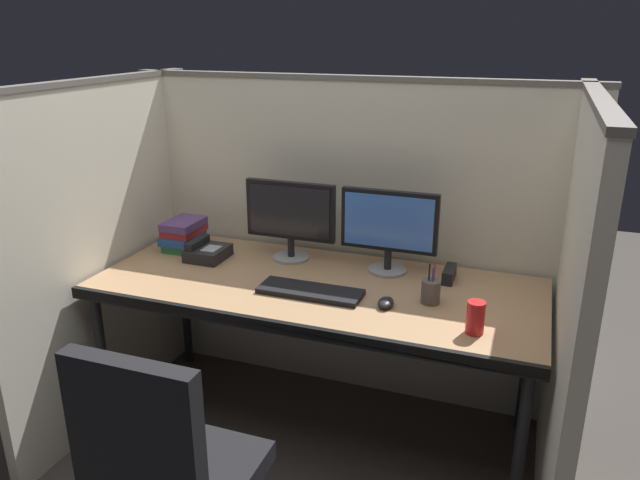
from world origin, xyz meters
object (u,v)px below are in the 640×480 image
Objects in this scene: monitor_left at (290,215)px; desk_phone at (207,252)px; desk at (315,295)px; red_stapler at (449,274)px; monitor_right at (389,226)px; book_stack at (184,234)px; pen_cup at (431,291)px; soda_can at (475,318)px; keyboard_main at (310,291)px; computer_mouse at (386,302)px.

desk_phone is (-0.38, -0.13, -0.18)m from monitor_left.
red_stapler is at bearing 24.81° from desk.
red_stapler is 1.12m from desk_phone.
desk_phone is at bearing -173.36° from red_stapler.
monitor_right is 1.92× the size of book_stack.
book_stack is (-1.26, 0.22, 0.02)m from pen_cup.
book_stack is 1.51m from soda_can.
monitor_right is 2.26× the size of desk_phone.
monitor_left is 1.02m from soda_can.
keyboard_main is (-0.24, -0.34, -0.20)m from monitor_right.
pen_cup is at bearing -9.75° from book_stack.
red_stapler is (0.53, 0.24, 0.08)m from desk.
pen_cup is (0.24, -0.26, -0.17)m from monitor_right.
red_stapler is (0.51, 0.34, 0.02)m from keyboard_main.
desk is 4.42× the size of monitor_right.
computer_mouse is at bearing -118.51° from red_stapler.
monitor_right is 2.53× the size of pen_cup.
pen_cup is (0.16, 0.09, 0.03)m from computer_mouse.
computer_mouse is 0.64× the size of red_stapler.
keyboard_main is at bearing -19.36° from desk_phone.
desk is 19.79× the size of computer_mouse.
book_stack is at bearing 153.55° from desk_phone.
monitor_left is at bearing 147.24° from computer_mouse.
keyboard_main is 0.68m from soda_can.
soda_can is at bearing -15.98° from book_stack.
desk_phone is (0.18, -0.09, -0.04)m from book_stack.
monitor_left is at bearing 153.04° from soda_can.
pen_cup is 1.13× the size of red_stapler.
monitor_right is 0.46m from keyboard_main.
desk_phone is (-1.08, 0.13, -0.02)m from pen_cup.
soda_can is at bearing -46.56° from monitor_right.
computer_mouse is 0.51× the size of desk_phone.
soda_can reaches higher than red_stapler.
book_stack reaches higher than desk_phone.
desk_phone is at bearing 168.98° from desk.
monitor_right is at bearing -179.98° from red_stapler.
keyboard_main is 2.87× the size of red_stapler.
computer_mouse is 0.40m from red_stapler.
book_stack is 1.84× the size of soda_can.
monitor_left is 0.47m from monitor_right.
desk_phone is (-0.84, -0.13, -0.18)m from monitor_right.
monitor_right is 0.33m from red_stapler.
monitor_right is 0.41m from computer_mouse.
desk is 12.67× the size of red_stapler.
computer_mouse is at bearing -13.58° from desk_phone.
book_stack is (-1.10, 0.31, 0.06)m from computer_mouse.
computer_mouse is (0.08, -0.35, -0.20)m from monitor_right.
pen_cup reaches higher than desk_phone.
desk is 11.19× the size of pen_cup.
desk_phone is (-1.28, 0.33, -0.03)m from soda_can.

